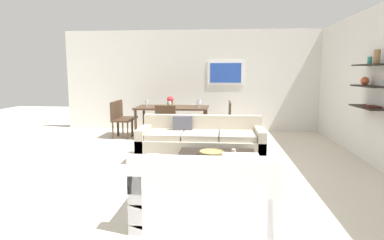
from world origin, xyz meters
TOP-DOWN VIEW (x-y plane):
  - ground_plane at (0.00, 0.00)m, footprint 18.00×18.00m
  - back_wall_unit at (0.30, 3.53)m, footprint 8.40×0.09m
  - right_wall_shelf_unit at (3.03, 0.59)m, footprint 0.34×8.20m
  - sofa_beige at (0.07, 0.34)m, footprint 2.21×0.90m
  - loveseat_white at (0.28, -2.12)m, footprint 1.47×0.90m
  - coffee_table at (0.37, -0.86)m, footprint 1.14×1.07m
  - decorative_bowl at (0.30, -0.82)m, footprint 0.35×0.35m
  - candle_jar at (0.62, -0.75)m, footprint 0.07×0.07m
  - dining_table at (-0.76, 2.39)m, footprint 1.73×0.95m
  - dining_chair_right_far at (0.51, 2.60)m, footprint 0.44×0.44m
  - dining_chair_left_near at (-2.03, 2.17)m, footprint 0.44×0.44m
  - dining_chair_foot at (-0.76, 1.51)m, footprint 0.44×0.44m
  - dining_chair_left_far at (-2.03, 2.60)m, footprint 0.44×0.44m
  - dining_chair_right_near at (0.51, 2.17)m, footprint 0.44×0.44m
  - wine_glass_right_far at (-0.11, 2.50)m, footprint 0.08×0.08m
  - wine_glass_foot at (-0.76, 1.97)m, footprint 0.06×0.06m
  - wine_glass_right_near at (-0.11, 2.27)m, footprint 0.07×0.07m
  - wine_glass_left_far at (-1.41, 2.50)m, footprint 0.07×0.07m
  - centerpiece_vase at (-0.80, 2.34)m, footprint 0.16×0.16m

SIDE VIEW (x-z plane):
  - ground_plane at x=0.00m, z-range 0.00..0.00m
  - coffee_table at x=0.37m, z-range 0.00..0.38m
  - sofa_beige at x=0.07m, z-range -0.10..0.68m
  - loveseat_white at x=0.28m, z-range -0.10..0.68m
  - decorative_bowl at x=0.30m, z-range 0.38..0.45m
  - candle_jar at x=0.62m, z-range 0.38..0.47m
  - dining_chair_right_far at x=0.51m, z-range 0.06..0.94m
  - dining_chair_left_near at x=-2.03m, z-range 0.06..0.94m
  - dining_chair_foot at x=-0.76m, z-range 0.06..0.94m
  - dining_chair_left_far at x=-2.03m, z-range 0.06..0.94m
  - dining_chair_right_near at x=0.51m, z-range 0.06..0.94m
  - dining_table at x=-0.76m, z-range 0.30..1.05m
  - wine_glass_right_near at x=-0.11m, z-range 0.78..0.93m
  - wine_glass_left_far at x=-1.41m, z-range 0.78..0.94m
  - wine_glass_right_far at x=-0.11m, z-range 0.78..0.95m
  - wine_glass_foot at x=-0.76m, z-range 0.79..0.96m
  - centerpiece_vase at x=-0.80m, z-range 0.75..1.01m
  - right_wall_shelf_unit at x=3.03m, z-range 0.00..2.70m
  - back_wall_unit at x=0.30m, z-range 0.00..2.70m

